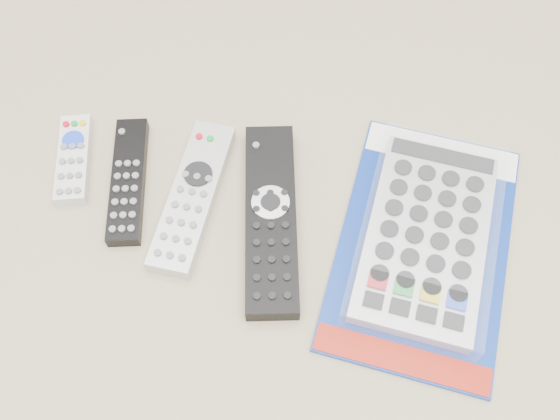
# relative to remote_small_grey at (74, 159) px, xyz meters

# --- Properties ---
(remote_small_grey) EXTENTS (0.06, 0.14, 0.02)m
(remote_small_grey) POSITION_rel_remote_small_grey_xyz_m (0.00, 0.00, 0.00)
(remote_small_grey) COLOR silver
(remote_small_grey) RESTS_ON ground
(remote_slim_black) EXTENTS (0.06, 0.19, 0.02)m
(remote_slim_black) POSITION_rel_remote_small_grey_xyz_m (0.08, -0.03, 0.00)
(remote_slim_black) COLOR black
(remote_slim_black) RESTS_ON ground
(remote_silver_dvd) EXTENTS (0.08, 0.22, 0.02)m
(remote_silver_dvd) POSITION_rel_remote_small_grey_xyz_m (0.16, -0.04, 0.00)
(remote_silver_dvd) COLOR #B5B5B9
(remote_silver_dvd) RESTS_ON ground
(remote_large_black) EXTENTS (0.09, 0.26, 0.03)m
(remote_large_black) POSITION_rel_remote_small_grey_xyz_m (0.27, -0.07, 0.00)
(remote_large_black) COLOR black
(remote_large_black) RESTS_ON ground
(jumbo_remote_packaged) EXTENTS (0.26, 0.36, 0.04)m
(jumbo_remote_packaged) POSITION_rel_remote_small_grey_xyz_m (0.46, -0.07, 0.01)
(jumbo_remote_packaged) COLOR navy
(jumbo_remote_packaged) RESTS_ON ground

